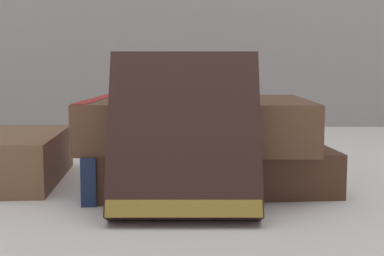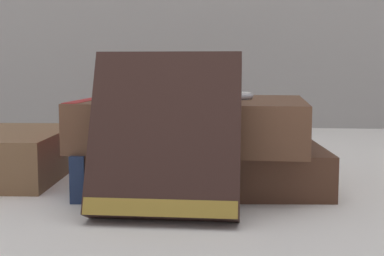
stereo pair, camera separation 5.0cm
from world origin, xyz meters
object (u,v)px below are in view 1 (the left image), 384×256
at_px(book_flat_bottom, 196,162).
at_px(book_leaning_front, 179,141).
at_px(book_flat_top, 188,121).
at_px(pocket_watch, 225,95).
at_px(reading_glasses, 180,150).

relative_size(book_flat_bottom, book_leaning_front, 1.88).
relative_size(book_flat_top, pocket_watch, 3.89).
xyz_separation_m(book_flat_bottom, pocket_watch, (0.03, -0.01, 0.06)).
bearing_deg(reading_glasses, pocket_watch, -92.62).
height_order(book_flat_bottom, reading_glasses, book_flat_bottom).
relative_size(book_flat_top, reading_glasses, 1.93).
height_order(book_flat_bottom, pocket_watch, pocket_watch).
xyz_separation_m(book_leaning_front, reading_glasses, (-0.01, 0.30, -0.05)).
bearing_deg(book_leaning_front, pocket_watch, 70.30).
bearing_deg(reading_glasses, book_flat_top, -103.04).
bearing_deg(pocket_watch, book_leaning_front, -109.70).
xyz_separation_m(pocket_watch, reading_glasses, (-0.05, 0.18, -0.08)).
height_order(book_flat_bottom, book_leaning_front, book_leaning_front).
distance_m(book_flat_bottom, book_leaning_front, 0.12).
relative_size(book_leaning_front, pocket_watch, 2.31).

